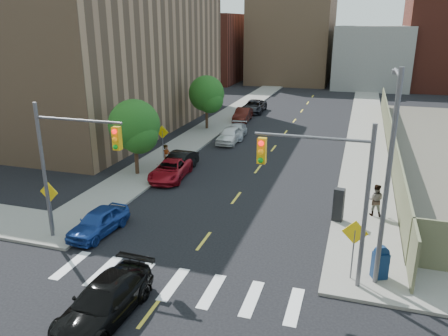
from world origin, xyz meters
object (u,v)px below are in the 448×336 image
Objects in this scene: parked_car_maroon at (243,115)px; pedestrian_west at (167,157)px; parked_car_red at (170,170)px; parked_car_white at (230,135)px; parked_car_silver at (236,131)px; parked_car_grey at (254,106)px; black_sedan at (104,301)px; payphone at (339,205)px; pedestrian_east at (375,200)px; parked_car_black at (179,162)px; parked_car_blue at (99,222)px; mailbox at (380,262)px.

parked_car_maroon is 2.30× the size of pedestrian_west.
parked_car_white reaches higher than parked_car_red.
parked_car_silver is 2.25× the size of pedestrian_west.
parked_car_red is at bearing -101.51° from parked_car_silver.
parked_car_grey is at bearing 12.20° from pedestrian_west.
parked_car_silver is 0.88× the size of black_sedan.
parked_car_white reaches higher than parked_car_silver.
pedestrian_west is at bearing 109.13° from black_sedan.
pedestrian_west is at bearing -95.50° from parked_car_maroon.
parked_car_silver is at bearing -86.48° from parked_car_grey.
payphone is 0.97× the size of pedestrian_west.
parked_car_maroon is 18.55m from pedestrian_west.
parked_car_maroon is at bearing -54.47° from pedestrian_east.
parked_car_grey is (0.00, 5.40, 0.01)m from parked_car_maroon.
payphone is at bearing -23.86° from parked_car_red.
black_sedan is (2.76, -27.48, 0.08)m from parked_car_silver.
parked_car_grey reaches higher than black_sedan.
payphone reaches higher than parked_car_black.
parked_car_red is 15.38m from black_sedan.
mailbox is at bearing 3.49° from parked_car_blue.
parked_car_maroon is at bearing 99.10° from black_sedan.
parked_car_grey is at bearing 92.95° from parked_car_black.
parked_car_black is 0.97× the size of parked_car_maroon.
parked_car_silver is (1.22, 12.62, -0.02)m from parked_car_red.
parked_car_red is at bearing 107.43° from black_sedan.
parked_car_blue is 19.54m from parked_car_white.
parked_car_grey is (-1.30, 12.65, 0.11)m from parked_car_silver.
parked_car_white is 2.88× the size of mailbox.
pedestrian_east reaches higher than mailbox.
parked_car_white is (1.30, 19.49, 0.06)m from parked_car_blue.
parked_car_black is at bearing -92.35° from parked_car_grey.
parked_car_black is 16.99m from black_sedan.
parked_car_red is at bearing -84.30° from parked_car_black.
parked_car_red is 1.67m from pedestrian_west.
mailbox reaches higher than parked_car_black.
parked_car_blue is 2.05× the size of pedestrian_west.
pedestrian_west is at bearing -94.26° from parked_car_grey.
parked_car_grey is 31.45m from payphone.
parked_car_maroon reaches higher than parked_car_red.
parked_car_grey reaches higher than parked_car_black.
pedestrian_west is at bearing -10.92° from pedestrian_east.
parked_car_grey is 40.34m from black_sedan.
parked_car_white is at bearing 84.67° from parked_car_black.
mailbox reaches higher than parked_car_maroon.
pedestrian_east is (13.73, -4.18, 0.37)m from parked_car_black.
parked_car_grey is at bearing 86.97° from parked_car_maroon.
parked_car_red is at bearing 170.88° from payphone.
pedestrian_west is (-2.10, -9.23, 0.37)m from parked_car_white.
parked_car_grey reaches higher than parked_car_white.
black_sedan is at bearing -116.00° from payphone.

